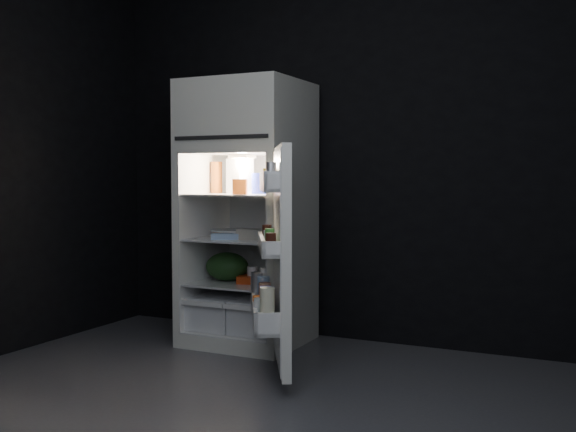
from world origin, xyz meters
The scene contains 17 objects.
floor centered at (0.00, 0.00, 0.00)m, with size 4.00×3.40×0.00m, color #4F4F54.
wall_back centered at (0.00, 1.70, 1.35)m, with size 4.00×0.00×2.70m, color black.
refrigerator centered at (-0.74, 1.32, 0.96)m, with size 0.76×0.71×1.78m.
fridge_door centered at (-0.18, 0.62, 0.68)m, with size 0.53×0.72×1.22m.
milk_jug centered at (-0.82, 1.33, 1.15)m, with size 0.14×0.14×0.24m, color white.
mayo_jar centered at (-0.65, 1.31, 1.10)m, with size 0.11×0.11×0.14m, color #1F2DA8.
jam_jar centered at (-0.48, 1.31, 1.09)m, with size 0.09×0.09×0.13m, color black.
amber_bottle centered at (-1.02, 1.35, 1.14)m, with size 0.08×0.08×0.22m, color #BE5E1E.
small_carton centered at (-0.69, 1.10, 1.08)m, with size 0.09×0.07×0.10m, color orange.
egg_carton centered at (-0.59, 1.18, 0.76)m, with size 0.29×0.11×0.07m, color gray.
pie centered at (-0.86, 1.31, 0.75)m, with size 0.28×0.28×0.04m, color #AA7659.
flat_package centered at (-0.80, 1.10, 0.75)m, with size 0.18×0.09×0.04m, color #7E9CC4.
wrapped_pkg centered at (-0.57, 1.41, 0.75)m, with size 0.12×0.10×0.05m, color beige.
produce_bag centered at (-0.88, 1.25, 0.52)m, with size 0.30×0.26×0.20m, color #193815.
yogurt_tray centered at (-0.62, 1.24, 0.45)m, with size 0.29×0.16×0.05m, color #B6340F.
small_can_red centered at (-0.60, 1.48, 0.47)m, with size 0.07×0.07×0.09m, color #B6340F.
small_can_silver centered at (-0.54, 1.39, 0.47)m, with size 0.07×0.07×0.09m, color silver.
Camera 1 is at (1.49, -2.71, 1.14)m, focal length 42.00 mm.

